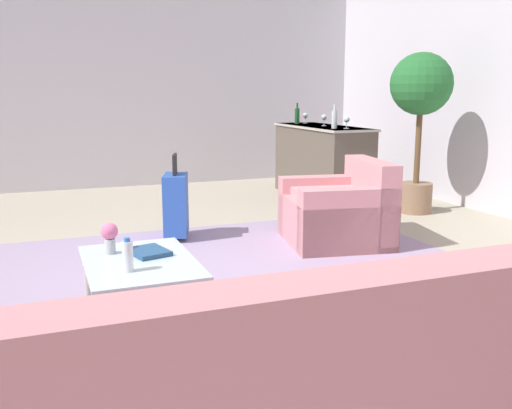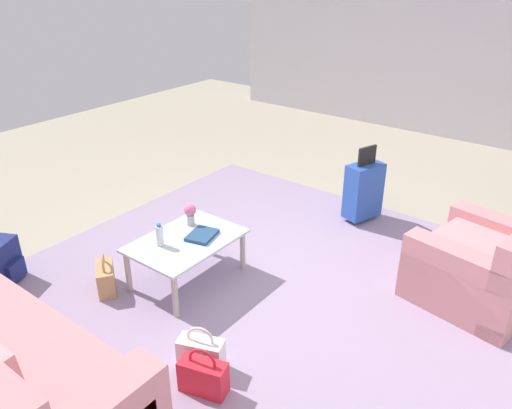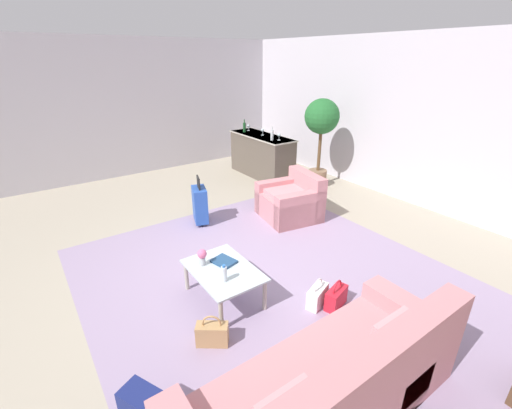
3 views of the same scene
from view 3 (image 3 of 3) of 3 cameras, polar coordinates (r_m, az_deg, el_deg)
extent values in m
plane|color=#A89E89|center=(4.78, -2.47, -10.74)|extent=(12.00, 12.00, 0.00)
cube|color=silver|center=(7.11, 26.62, 11.89)|extent=(10.24, 0.12, 3.10)
cube|color=silver|center=(8.74, -21.63, 14.46)|extent=(0.12, 8.00, 3.10)
cube|color=#9984A3|center=(4.48, 4.04, -13.38)|extent=(5.20, 4.40, 0.01)
cube|color=#C67F84|center=(3.14, 10.81, -28.64)|extent=(0.88, 2.45, 0.45)
cube|color=#C67F84|center=(2.84, 16.60, -29.52)|extent=(0.22, 2.45, 0.92)
cube|color=#C67F84|center=(3.75, 23.53, -18.33)|extent=(0.88, 0.24, 0.61)
cube|color=pink|center=(3.10, 21.43, -20.05)|extent=(0.15, 0.40, 0.41)
cube|color=#C67F84|center=(6.15, 5.48, -0.25)|extent=(1.10, 1.06, 0.44)
cube|color=#C67F84|center=(6.26, 8.35, 1.82)|extent=(0.98, 0.37, 0.80)
cube|color=#C67F84|center=(5.82, 7.37, -0.89)|extent=(0.36, 0.93, 0.60)
cube|color=#C67F84|center=(6.42, 3.81, 1.63)|extent=(0.36, 0.93, 0.60)
cube|color=pink|center=(6.03, 5.16, 1.93)|extent=(0.82, 0.77, 0.08)
cube|color=silver|center=(4.05, -5.48, -10.84)|extent=(0.96, 0.67, 0.02)
cylinder|color=#ADA899|center=(4.60, -4.99, -9.38)|extent=(0.05, 0.05, 0.39)
cylinder|color=#ADA899|center=(4.01, 1.46, -14.86)|extent=(0.05, 0.05, 0.39)
cylinder|color=#ADA899|center=(4.39, -11.52, -11.56)|extent=(0.05, 0.05, 0.39)
cylinder|color=#ADA899|center=(3.78, -5.85, -17.88)|extent=(0.05, 0.05, 0.39)
cylinder|color=silver|center=(3.81, -5.33, -11.45)|extent=(0.06, 0.06, 0.18)
cylinder|color=#2D6BBC|center=(3.75, -5.39, -10.18)|extent=(0.04, 0.04, 0.02)
cube|color=navy|center=(4.16, -5.37, -9.41)|extent=(0.31, 0.27, 0.03)
cylinder|color=#B2B7BC|center=(4.13, -8.90, -9.32)|extent=(0.07, 0.07, 0.10)
sphere|color=#DB6693|center=(4.08, -8.98, -8.13)|extent=(0.11, 0.11, 0.11)
cube|color=brown|center=(8.27, 0.96, 8.13)|extent=(1.80, 0.61, 0.99)
cube|color=#ADA899|center=(8.16, 0.98, 11.36)|extent=(1.84, 0.65, 0.03)
cylinder|color=silver|center=(8.69, -1.27, 12.23)|extent=(0.07, 0.07, 0.01)
cylinder|color=silver|center=(8.68, -1.27, 12.51)|extent=(0.01, 0.01, 0.08)
sphere|color=silver|center=(8.67, -1.28, 12.97)|extent=(0.08, 0.08, 0.08)
cylinder|color=silver|center=(8.17, 1.10, 11.50)|extent=(0.07, 0.07, 0.01)
cylinder|color=silver|center=(8.16, 1.10, 11.80)|extent=(0.01, 0.01, 0.08)
sphere|color=silver|center=(8.15, 1.11, 12.28)|extent=(0.08, 0.08, 0.08)
cylinder|color=silver|center=(7.67, 3.84, 10.67)|extent=(0.07, 0.07, 0.01)
cylinder|color=silver|center=(7.66, 3.85, 10.98)|extent=(0.01, 0.01, 0.08)
sphere|color=silver|center=(7.65, 3.86, 11.49)|extent=(0.08, 0.08, 0.08)
cylinder|color=#194C23|center=(8.51, -1.94, 12.72)|extent=(0.07, 0.07, 0.22)
cylinder|color=#194C23|center=(8.49, -1.96, 13.71)|extent=(0.03, 0.03, 0.08)
cylinder|color=silver|center=(7.64, 2.69, 11.45)|extent=(0.07, 0.07, 0.22)
cylinder|color=silver|center=(7.61, 2.71, 12.56)|extent=(0.03, 0.03, 0.08)
cube|color=#2851AD|center=(5.93, -9.32, -0.01)|extent=(0.45, 0.34, 0.60)
cube|color=black|center=(5.79, -9.57, 3.62)|extent=(0.24, 0.10, 0.20)
cylinder|color=black|center=(6.19, -9.31, -2.28)|extent=(0.03, 0.05, 0.05)
cylinder|color=black|center=(5.94, -8.92, -3.41)|extent=(0.03, 0.05, 0.05)
cube|color=white|center=(4.18, 10.18, -14.81)|extent=(0.25, 0.35, 0.24)
torus|color=white|center=(4.10, 10.32, -13.27)|extent=(0.09, 0.19, 0.20)
cube|color=tan|center=(3.70, -7.30, -20.68)|extent=(0.30, 0.34, 0.24)
torus|color=tan|center=(3.60, -7.42, -19.09)|extent=(0.13, 0.17, 0.20)
cube|color=red|center=(4.20, 13.20, -14.92)|extent=(0.23, 0.35, 0.24)
torus|color=red|center=(4.11, 13.38, -13.39)|extent=(0.07, 0.19, 0.20)
cube|color=navy|center=(3.28, -16.46, -29.39)|extent=(0.22, 0.15, 0.18)
cylinder|color=#84664C|center=(7.80, 10.19, 4.39)|extent=(0.40, 0.40, 0.36)
cylinder|color=brown|center=(7.63, 10.52, 8.77)|extent=(0.07, 0.07, 0.87)
sphere|color=#23662D|center=(7.48, 10.94, 14.23)|extent=(0.73, 0.73, 0.73)
camera|label=1|loc=(1.70, 59.51, -38.18)|focal=40.00mm
camera|label=2|loc=(4.37, 52.32, 13.52)|focal=35.00mm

